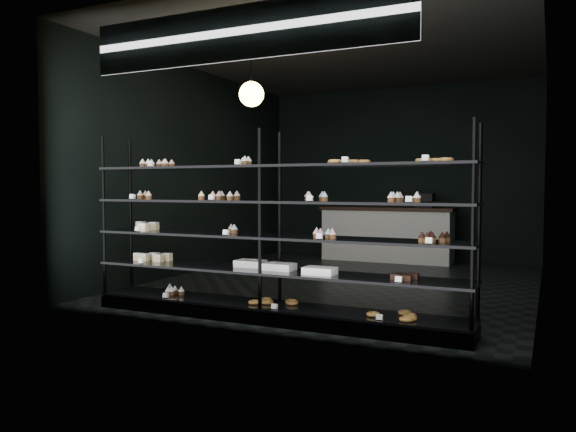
# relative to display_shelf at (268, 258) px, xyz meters

# --- Properties ---
(room) EXTENTS (5.01, 6.01, 3.20)m
(room) POSITION_rel_display_shelf_xyz_m (-0.04, 2.45, 0.97)
(room) COLOR black
(room) RESTS_ON ground
(display_shelf) EXTENTS (4.00, 0.50, 1.91)m
(display_shelf) POSITION_rel_display_shelf_xyz_m (0.00, 0.00, 0.00)
(display_shelf) COLOR black
(display_shelf) RESTS_ON room
(signage) EXTENTS (3.30, 0.05, 0.50)m
(signage) POSITION_rel_display_shelf_xyz_m (-0.04, -0.48, 2.12)
(signage) COLOR #0B1138
(signage) RESTS_ON room
(pendant_lamp) EXTENTS (0.29, 0.29, 0.88)m
(pendant_lamp) POSITION_rel_display_shelf_xyz_m (-0.69, 0.92, 1.82)
(pendant_lamp) COLOR black
(pendant_lamp) RESTS_ON room
(service_counter) EXTENTS (2.40, 0.65, 1.23)m
(service_counter) POSITION_rel_display_shelf_xyz_m (-0.11, 4.95, -0.13)
(service_counter) COLOR silver
(service_counter) RESTS_ON room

